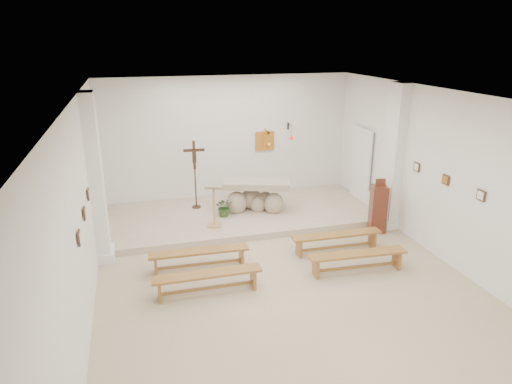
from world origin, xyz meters
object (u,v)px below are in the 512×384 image
object	(u,v)px
donation_pedestal	(378,209)
bench_right_front	(337,238)
bench_right_second	(357,258)
altar	(255,198)
crucifix_stand	(195,170)
bench_left_second	(207,278)
bench_left_front	(199,255)
lectern	(214,206)

from	to	relation	value
donation_pedestal	bench_right_front	distance (m)	1.61
donation_pedestal	bench_right_second	distance (m)	2.22
altar	crucifix_stand	size ratio (longest dim) A/B	1.01
donation_pedestal	bench_left_second	bearing A→B (deg)	-143.65
bench_left_front	bench_right_second	bearing A→B (deg)	-15.56
lectern	bench_left_front	bearing A→B (deg)	-91.43
bench_left_second	bench_right_front	bearing A→B (deg)	17.89
crucifix_stand	bench_right_second	world-z (taller)	crucifix_stand
donation_pedestal	bench_right_front	xyz separation A→B (m)	(-1.41, -0.74, -0.27)
bench_left_front	bench_left_second	distance (m)	0.96
crucifix_stand	donation_pedestal	distance (m)	4.71
lectern	bench_right_front	size ratio (longest dim) A/B	0.53
lectern	bench_left_front	distance (m)	1.91
bench_right_front	bench_left_second	bearing A→B (deg)	-160.94
lectern	bench_left_second	bearing A→B (deg)	-84.72
bench_right_front	bench_right_second	bearing A→B (deg)	-88.56
donation_pedestal	bench_right_second	world-z (taller)	donation_pedestal
bench_left_front	altar	bearing A→B (deg)	55.49
crucifix_stand	altar	bearing A→B (deg)	-17.11
lectern	donation_pedestal	world-z (taller)	donation_pedestal
lectern	bench_right_second	xyz separation A→B (m)	(2.37, -2.72, -0.36)
bench_left_front	bench_left_second	bearing A→B (deg)	-87.93
bench_left_front	bench_right_second	world-z (taller)	same
lectern	crucifix_stand	bearing A→B (deg)	118.19
bench_right_second	bench_right_front	bearing A→B (deg)	93.53
lectern	bench_left_second	distance (m)	2.82
donation_pedestal	bench_left_second	xyz separation A→B (m)	(-4.42, -1.69, -0.27)
altar	lectern	size ratio (longest dim) A/B	1.72
bench_right_front	donation_pedestal	bearing A→B (deg)	29.14
crucifix_stand	bench_left_front	size ratio (longest dim) A/B	0.90
bench_right_front	crucifix_stand	bearing A→B (deg)	131.06
crucifix_stand	bench_right_front	bearing A→B (deg)	-44.85
crucifix_stand	bench_left_front	distance (m)	3.29
altar	bench_right_second	distance (m)	3.67
bench_left_front	bench_left_second	xyz separation A→B (m)	(-0.00, -0.96, 0.00)
bench_right_front	bench_left_second	size ratio (longest dim) A/B	1.00
bench_right_second	bench_left_second	bearing A→B (deg)	-176.47
altar	lectern	distance (m)	1.46
bench_left_second	bench_left_front	bearing A→B (deg)	90.27
bench_right_second	bench_left_front	bearing A→B (deg)	165.90
donation_pedestal	bench_left_second	size ratio (longest dim) A/B	0.67
crucifix_stand	bench_right_second	xyz separation A→B (m)	(2.60, -4.10, -0.88)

